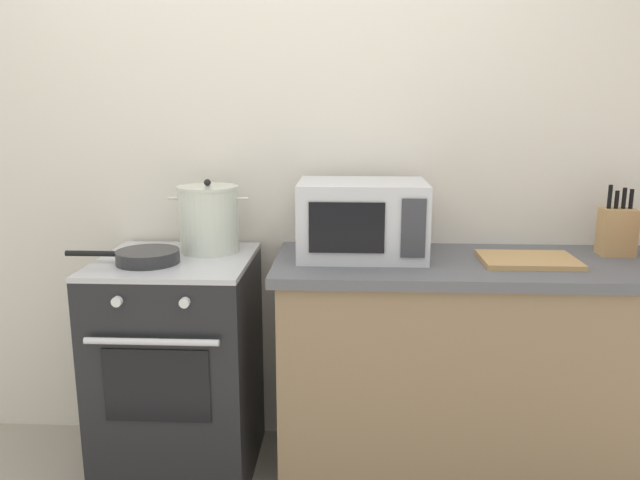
% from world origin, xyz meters
% --- Properties ---
extents(back_wall, '(4.40, 0.10, 2.50)m').
position_xyz_m(back_wall, '(0.30, 0.97, 1.25)').
color(back_wall, silver).
rests_on(back_wall, ground_plane).
extents(lower_cabinet_right, '(1.64, 0.56, 0.88)m').
position_xyz_m(lower_cabinet_right, '(0.90, 0.62, 0.44)').
color(lower_cabinet_right, '#8C7051').
rests_on(lower_cabinet_right, ground_plane).
extents(countertop_right, '(1.70, 0.60, 0.04)m').
position_xyz_m(countertop_right, '(0.90, 0.62, 0.90)').
color(countertop_right, '#59595E').
rests_on(countertop_right, lower_cabinet_right).
extents(stove, '(0.60, 0.64, 0.92)m').
position_xyz_m(stove, '(-0.35, 0.60, 0.46)').
color(stove, black).
rests_on(stove, ground_plane).
extents(stock_pot, '(0.33, 0.25, 0.30)m').
position_xyz_m(stock_pot, '(-0.24, 0.73, 1.06)').
color(stock_pot, silver).
rests_on(stock_pot, stove).
extents(frying_pan, '(0.44, 0.24, 0.05)m').
position_xyz_m(frying_pan, '(-0.44, 0.52, 0.95)').
color(frying_pan, '#28282B').
rests_on(frying_pan, stove).
extents(microwave, '(0.50, 0.37, 0.30)m').
position_xyz_m(microwave, '(0.39, 0.68, 1.07)').
color(microwave, silver).
rests_on(microwave, countertop_right).
extents(cutting_board, '(0.36, 0.26, 0.02)m').
position_xyz_m(cutting_board, '(1.03, 0.60, 0.93)').
color(cutting_board, tan).
rests_on(cutting_board, countertop_right).
extents(knife_block, '(0.13, 0.10, 0.28)m').
position_xyz_m(knife_block, '(1.41, 0.74, 1.02)').
color(knife_block, tan).
rests_on(knife_block, countertop_right).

